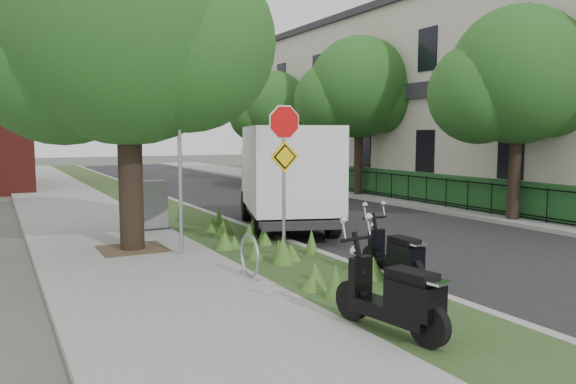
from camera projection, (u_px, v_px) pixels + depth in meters
name	position (u px, v px, depth m)	size (l,w,h in m)	color
ground	(357.00, 261.00, 11.70)	(120.00, 120.00, 0.00)	#4C5147
sidewalk_near	(77.00, 212.00, 18.52)	(3.50, 60.00, 0.12)	gray
verge	(159.00, 207.00, 19.80)	(2.00, 60.00, 0.12)	#2B401B
kerb_near	(186.00, 206.00, 20.26)	(0.20, 60.00, 0.13)	#9E9991
road	(273.00, 202.00, 21.89)	(7.00, 60.00, 0.01)	black
kerb_far	(348.00, 196.00, 23.51)	(0.20, 60.00, 0.13)	#9E9991
footpath_far	(381.00, 194.00, 24.30)	(3.20, 60.00, 0.12)	gray
street_tree_main	(122.00, 31.00, 11.84)	(6.21, 5.54, 7.66)	black
bare_post	(180.00, 159.00, 11.58)	(0.08, 0.08, 4.00)	#A5A8AD
bike_hoop	(250.00, 256.00, 9.87)	(0.06, 0.78, 0.77)	#A5A8AD
sign_assembly	(284.00, 149.00, 11.33)	(0.94, 0.08, 3.22)	#A5A8AD
fence_far	(362.00, 181.00, 23.77)	(0.04, 24.00, 1.00)	black
hedge_far	(375.00, 180.00, 24.10)	(1.00, 24.00, 1.10)	#194720
terrace_houses	(441.00, 101.00, 25.41)	(7.40, 26.40, 8.20)	beige
far_tree_a	(515.00, 82.00, 16.30)	(4.60, 4.10, 6.22)	black
far_tree_b	(357.00, 92.00, 23.32)	(4.83, 4.31, 6.56)	black
far_tree_c	(272.00, 110.00, 30.40)	(4.37, 3.89, 5.93)	black
scooter_near	(401.00, 304.00, 6.90)	(0.58, 1.82, 0.87)	black
scooter_far	(398.00, 260.00, 9.53)	(0.35, 1.64, 0.78)	black
box_truck	(287.00, 173.00, 15.35)	(3.63, 5.71, 2.42)	#262628
utility_cabinet	(149.00, 206.00, 14.87)	(0.99, 0.68, 1.28)	#262628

